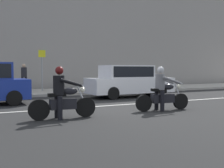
{
  "coord_description": "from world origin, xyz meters",
  "views": [
    {
      "loc": [
        -4.85,
        -9.28,
        1.5
      ],
      "look_at": [
        -0.56,
        -0.93,
        1.0
      ],
      "focal_mm": 44.41,
      "sensor_mm": 36.0,
      "label": 1
    }
  ],
  "objects_px": {
    "street_sign_post": "(42,66)",
    "pedestrian_bystander": "(24,76)",
    "motorcycle_with_rider_black_leather": "(62,97)",
    "parked_sedan_white": "(129,81)",
    "motorcycle_with_rider_gray": "(162,93)"
  },
  "relations": [
    {
      "from": "motorcycle_with_rider_black_leather",
      "to": "street_sign_post",
      "type": "xyz_separation_m",
      "value": [
        1.6,
        9.56,
        1.06
      ]
    },
    {
      "from": "motorcycle_with_rider_gray",
      "to": "street_sign_post",
      "type": "height_order",
      "value": "street_sign_post"
    },
    {
      "from": "motorcycle_with_rider_black_leather",
      "to": "motorcycle_with_rider_gray",
      "type": "xyz_separation_m",
      "value": [
        3.76,
        0.0,
        0.0
      ]
    },
    {
      "from": "motorcycle_with_rider_black_leather",
      "to": "street_sign_post",
      "type": "relative_size",
      "value": 0.79
    },
    {
      "from": "parked_sedan_white",
      "to": "pedestrian_bystander",
      "type": "relative_size",
      "value": 2.82
    },
    {
      "from": "street_sign_post",
      "to": "pedestrian_bystander",
      "type": "distance_m",
      "value": 1.47
    },
    {
      "from": "motorcycle_with_rider_black_leather",
      "to": "pedestrian_bystander",
      "type": "xyz_separation_m",
      "value": [
        0.39,
        8.97,
        0.48
      ]
    },
    {
      "from": "street_sign_post",
      "to": "motorcycle_with_rider_black_leather",
      "type": "bearing_deg",
      "value": -99.51
    },
    {
      "from": "parked_sedan_white",
      "to": "street_sign_post",
      "type": "height_order",
      "value": "street_sign_post"
    },
    {
      "from": "motorcycle_with_rider_black_leather",
      "to": "parked_sedan_white",
      "type": "height_order",
      "value": "parked_sedan_white"
    },
    {
      "from": "parked_sedan_white",
      "to": "street_sign_post",
      "type": "relative_size",
      "value": 1.83
    },
    {
      "from": "motorcycle_with_rider_black_leather",
      "to": "parked_sedan_white",
      "type": "xyz_separation_m",
      "value": [
        5.19,
        4.83,
        0.23
      ]
    },
    {
      "from": "motorcycle_with_rider_black_leather",
      "to": "pedestrian_bystander",
      "type": "height_order",
      "value": "pedestrian_bystander"
    },
    {
      "from": "motorcycle_with_rider_gray",
      "to": "street_sign_post",
      "type": "relative_size",
      "value": 0.83
    },
    {
      "from": "street_sign_post",
      "to": "motorcycle_with_rider_gray",
      "type": "bearing_deg",
      "value": -77.27
    }
  ]
}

